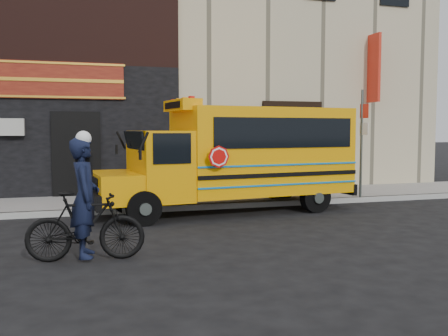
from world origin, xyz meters
TOP-DOWN VIEW (x-y plane):
  - ground at (0.00, 0.00)m, footprint 120.00×120.00m
  - curb at (0.00, 2.60)m, footprint 40.00×0.20m
  - sidewalk at (0.00, 4.10)m, footprint 40.00×3.00m
  - building at (-0.04, 10.45)m, footprint 20.00×10.70m
  - school_bus at (0.93, 2.03)m, footprint 7.10×2.90m
  - sign_pole at (4.93, 2.54)m, footprint 0.13×0.28m
  - bicycle at (-3.10, -2.00)m, footprint 1.98×0.74m
  - cyclist at (-3.10, -1.90)m, footprint 0.50×0.74m

SIDE VIEW (x-z plane):
  - ground at x=0.00m, z-range 0.00..0.00m
  - curb at x=0.00m, z-range 0.00..0.15m
  - sidewalk at x=0.00m, z-range 0.00..0.15m
  - bicycle at x=-3.10m, z-range 0.00..1.16m
  - cyclist at x=-3.10m, z-range 0.00..2.00m
  - school_bus at x=0.93m, z-range 0.05..2.97m
  - sign_pole at x=4.93m, z-range 0.16..3.51m
  - building at x=-0.04m, z-range 0.13..12.13m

